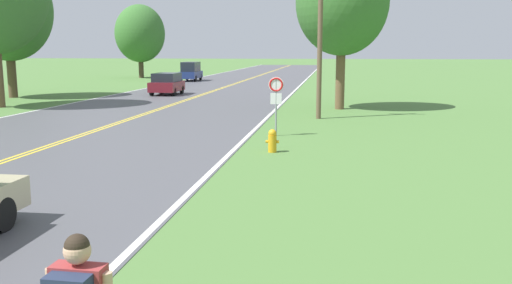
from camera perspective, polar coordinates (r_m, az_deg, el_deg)
The scene contains 8 objects.
fire_hydrant at distance 18.04m, azimuth 1.73°, elevation 0.15°, with size 0.44×0.28×0.77m.
traffic_sign at distance 21.32m, azimuth 2.13°, elevation 5.30°, with size 0.60×0.10×2.33m.
utility_pole_midground at distance 26.89m, azimuth 6.76°, elevation 11.29°, with size 1.80×0.24×8.01m.
tree_left_verge at distance 42.50m, azimuth -24.74°, elevation 12.49°, with size 6.15×6.15×9.65m.
tree_behind_sign at distance 31.54m, azimuth 9.06°, elevation 14.35°, with size 5.20×5.20×9.02m.
tree_mid_treeline at distance 67.35m, azimuth -12.12°, elevation 11.10°, with size 5.93×5.93×8.68m.
car_maroon_hatchback_mid_near at distance 41.66m, azimuth -9.37°, elevation 6.11°, with size 1.97×3.54×1.64m.
car_dark_blue_van_mid_far at distance 59.82m, azimuth -6.88°, elevation 7.41°, with size 1.93×4.50×2.05m.
Camera 1 is at (10.03, -0.64, 3.39)m, focal length 38.00 mm.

